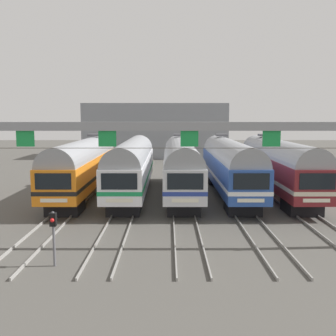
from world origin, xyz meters
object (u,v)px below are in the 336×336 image
Objects in this scene: commuter_train_silver at (180,164)px; yard_signal_mast at (53,228)px; commuter_train_orange at (83,164)px; catenary_gantry at (189,146)px; commuter_train_white at (132,164)px; commuter_train_maroon at (277,164)px; commuter_train_blue at (229,164)px.

commuter_train_silver reaches higher than yard_signal_mast.
catenary_gantry is at bearing -58.40° from commuter_train_orange.
yard_signal_mast is at bearing -97.27° from commuter_train_white.
catenary_gantry is at bearing -121.60° from commuter_train_maroon.
commuter_train_white is 1.00× the size of commuter_train_silver.
commuter_train_white is at bearing -0.06° from commuter_train_orange.
commuter_train_silver is 17.46m from yard_signal_mast.
commuter_train_white is 12.46m from commuter_train_maroon.
catenary_gantry is at bearing 24.11° from yard_signal_mast.
commuter_train_maroon reaches higher than commuter_train_white.
catenary_gantry reaches higher than commuter_train_orange.
commuter_train_maroon is 21.85m from yard_signal_mast.
commuter_train_silver is at bearing 0.00° from commuter_train_orange.
commuter_train_silver is 0.83× the size of catenary_gantry.
commuter_train_blue is 14.35m from catenary_gantry.
catenary_gantry is at bearing -107.10° from commuter_train_blue.
catenary_gantry is (-8.31, -13.50, 2.56)m from commuter_train_maroon.
yard_signal_mast is (-6.23, -2.79, -3.48)m from catenary_gantry.
commuter_train_blue is (4.15, 0.00, 0.00)m from commuter_train_silver.
commuter_train_maroon is (12.46, 0.00, 0.00)m from commuter_train_white.
catenary_gantry is (-4.15, -13.50, 2.56)m from commuter_train_blue.
yard_signal_mast is at bearing -110.93° from commuter_train_silver.
catenary_gantry is (8.31, -13.50, 2.56)m from commuter_train_orange.
commuter_train_orange and commuter_train_silver have the same top height.
catenary_gantry reaches higher than commuter_train_maroon.
commuter_train_orange is at bearing 97.27° from yard_signal_mast.
commuter_train_white is 1.00× the size of commuter_train_maroon.
commuter_train_orange is 4.15m from commuter_train_white.
commuter_train_silver reaches higher than commuter_train_white.
catenary_gantry is 8.67× the size of yard_signal_mast.
commuter_train_orange is 8.31m from commuter_train_silver.
commuter_train_white is at bearing 107.11° from catenary_gantry.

